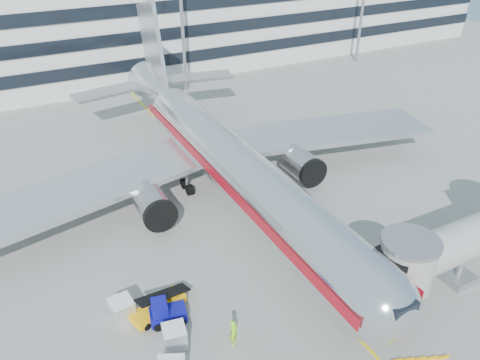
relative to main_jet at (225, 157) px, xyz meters
name	(u,v)px	position (x,y,z in m)	size (l,w,h in m)	color
ground	(288,262)	(0.00, -11.72, -4.23)	(180.00, 180.00, 0.00)	gray
lead_in_line	(233,202)	(0.00, -1.72, -4.23)	(0.25, 70.00, 0.01)	yellow
main_jet	(225,157)	(0.00, 0.00, 0.00)	(50.95, 48.70, 16.06)	silver
terminal	(104,24)	(0.00, 46.23, 3.57)	(150.00, 24.25, 15.60)	silver
belt_loader	(158,307)	(-11.30, -12.09, -3.65)	(4.41, 2.73, 2.07)	#FEB10A
baggage_tug	(165,313)	(-11.08, -13.10, -3.41)	(2.76, 2.03, 1.89)	#0B0B7D
cargo_container_left	(175,337)	(-11.25, -15.36, -3.44)	(1.73, 1.73, 1.59)	silver
cargo_container_right	(122,309)	(-13.69, -11.40, -3.40)	(1.71, 1.71, 1.67)	silver
ramp_worker	(234,333)	(-7.71, -17.03, -3.23)	(0.74, 0.48, 2.02)	#8CEF19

